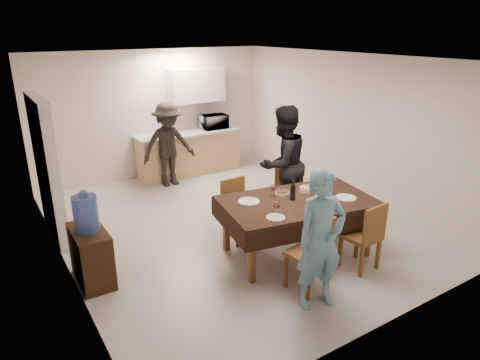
# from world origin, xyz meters

# --- Properties ---
(floor) EXTENTS (5.00, 6.00, 0.02)m
(floor) POSITION_xyz_m (0.00, 0.00, 0.00)
(floor) COLOR #ABABA6
(floor) RESTS_ON ground
(ceiling) EXTENTS (5.00, 6.00, 0.02)m
(ceiling) POSITION_xyz_m (0.00, 0.00, 2.60)
(ceiling) COLOR white
(ceiling) RESTS_ON wall_back
(wall_back) EXTENTS (5.00, 0.02, 2.60)m
(wall_back) POSITION_xyz_m (0.00, 3.00, 1.30)
(wall_back) COLOR silver
(wall_back) RESTS_ON floor
(wall_front) EXTENTS (5.00, 0.02, 2.60)m
(wall_front) POSITION_xyz_m (0.00, -3.00, 1.30)
(wall_front) COLOR silver
(wall_front) RESTS_ON floor
(wall_left) EXTENTS (0.02, 6.00, 2.60)m
(wall_left) POSITION_xyz_m (-2.50, 0.00, 1.30)
(wall_left) COLOR silver
(wall_left) RESTS_ON floor
(wall_right) EXTENTS (0.02, 6.00, 2.60)m
(wall_right) POSITION_xyz_m (2.50, 0.00, 1.30)
(wall_right) COLOR silver
(wall_right) RESTS_ON floor
(stub_partition) EXTENTS (0.15, 1.40, 2.10)m
(stub_partition) POSITION_xyz_m (-2.42, 1.20, 1.05)
(stub_partition) COLOR white
(stub_partition) RESTS_ON floor
(kitchen_base_cabinet) EXTENTS (2.20, 0.60, 0.86)m
(kitchen_base_cabinet) POSITION_xyz_m (0.60, 2.68, 0.43)
(kitchen_base_cabinet) COLOR tan
(kitchen_base_cabinet) RESTS_ON floor
(kitchen_worktop) EXTENTS (2.24, 0.64, 0.05)m
(kitchen_worktop) POSITION_xyz_m (0.60, 2.68, 0.89)
(kitchen_worktop) COLOR #ACADA8
(kitchen_worktop) RESTS_ON kitchen_base_cabinet
(upper_cabinet) EXTENTS (1.20, 0.34, 0.70)m
(upper_cabinet) POSITION_xyz_m (0.90, 2.82, 1.85)
(upper_cabinet) COLOR silver
(upper_cabinet) RESTS_ON wall_back
(dining_table) EXTENTS (2.22, 1.53, 0.80)m
(dining_table) POSITION_xyz_m (0.31, -1.28, 0.76)
(dining_table) COLOR black
(dining_table) RESTS_ON floor
(chair_near_left) EXTENTS (0.49, 0.50, 0.52)m
(chair_near_left) POSITION_xyz_m (-0.14, -2.12, 0.59)
(chair_near_left) COLOR brown
(chair_near_left) RESTS_ON floor
(chair_near_right) EXTENTS (0.46, 0.46, 0.51)m
(chair_near_right) POSITION_xyz_m (0.76, -2.12, 0.57)
(chair_near_right) COLOR brown
(chair_near_right) RESTS_ON floor
(chair_far_left) EXTENTS (0.44, 0.44, 0.50)m
(chair_far_left) POSITION_xyz_m (-0.14, -0.61, 0.56)
(chair_far_left) COLOR brown
(chair_far_left) RESTS_ON floor
(chair_far_right) EXTENTS (0.57, 0.60, 0.49)m
(chair_far_right) POSITION_xyz_m (0.76, -0.61, 0.56)
(chair_far_right) COLOR brown
(chair_far_right) RESTS_ON floor
(console) EXTENTS (0.38, 0.76, 0.70)m
(console) POSITION_xyz_m (-2.28, -0.47, 0.35)
(console) COLOR black
(console) RESTS_ON floor
(water_jug) EXTENTS (0.29, 0.29, 0.44)m
(water_jug) POSITION_xyz_m (-2.28, -0.47, 0.92)
(water_jug) COLOR #4967C8
(water_jug) RESTS_ON console
(wine_bottle) EXTENTS (0.07, 0.07, 0.28)m
(wine_bottle) POSITION_xyz_m (0.26, -1.23, 0.94)
(wine_bottle) COLOR black
(wine_bottle) RESTS_ON dining_table
(water_pitcher) EXTENTS (0.14, 0.14, 0.22)m
(water_pitcher) POSITION_xyz_m (0.66, -1.33, 0.91)
(water_pitcher) COLOR white
(water_pitcher) RESTS_ON dining_table
(savoury_tart) EXTENTS (0.47, 0.41, 0.05)m
(savoury_tart) POSITION_xyz_m (0.41, -1.66, 0.82)
(savoury_tart) COLOR #C58339
(savoury_tart) RESTS_ON dining_table
(salad_bowl) EXTENTS (0.18, 0.18, 0.07)m
(salad_bowl) POSITION_xyz_m (0.61, -1.10, 0.84)
(salad_bowl) COLOR white
(salad_bowl) RESTS_ON dining_table
(mushroom_dish) EXTENTS (0.19, 0.19, 0.03)m
(mushroom_dish) POSITION_xyz_m (0.26, -1.00, 0.82)
(mushroom_dish) COLOR white
(mushroom_dish) RESTS_ON dining_table
(wine_glass_a) EXTENTS (0.09, 0.09, 0.20)m
(wine_glass_a) POSITION_xyz_m (-0.24, -1.53, 0.90)
(wine_glass_a) COLOR white
(wine_glass_a) RESTS_ON dining_table
(wine_glass_b) EXTENTS (0.09, 0.09, 0.20)m
(wine_glass_b) POSITION_xyz_m (0.86, -1.03, 0.90)
(wine_glass_b) COLOR white
(wine_glass_b) RESTS_ON dining_table
(wine_glass_c) EXTENTS (0.08, 0.08, 0.17)m
(wine_glass_c) POSITION_xyz_m (0.11, -0.98, 0.89)
(wine_glass_c) COLOR white
(wine_glass_c) RESTS_ON dining_table
(plate_near_left) EXTENTS (0.23, 0.23, 0.01)m
(plate_near_left) POSITION_xyz_m (-0.29, -1.58, 0.81)
(plate_near_left) COLOR white
(plate_near_left) RESTS_ON dining_table
(plate_near_right) EXTENTS (0.28, 0.28, 0.02)m
(plate_near_right) POSITION_xyz_m (0.91, -1.58, 0.81)
(plate_near_right) COLOR white
(plate_near_right) RESTS_ON dining_table
(plate_far_left) EXTENTS (0.29, 0.29, 0.02)m
(plate_far_left) POSITION_xyz_m (-0.29, -0.98, 0.81)
(plate_far_left) COLOR white
(plate_far_left) RESTS_ON dining_table
(plate_far_right) EXTENTS (0.25, 0.25, 0.01)m
(plate_far_right) POSITION_xyz_m (0.91, -0.98, 0.81)
(plate_far_right) COLOR white
(plate_far_right) RESTS_ON dining_table
(microwave) EXTENTS (0.55, 0.37, 0.30)m
(microwave) POSITION_xyz_m (1.23, 2.68, 1.06)
(microwave) COLOR silver
(microwave) RESTS_ON kitchen_worktop
(person_near) EXTENTS (0.65, 0.48, 1.62)m
(person_near) POSITION_xyz_m (-0.24, -2.33, 0.81)
(person_near) COLOR #5F95B0
(person_near) RESTS_ON floor
(person_far) EXTENTS (1.00, 0.82, 1.88)m
(person_far) POSITION_xyz_m (0.86, -0.23, 0.94)
(person_far) COLOR black
(person_far) RESTS_ON floor
(person_kitchen) EXTENTS (1.07, 0.62, 1.66)m
(person_kitchen) POSITION_xyz_m (-0.05, 2.23, 0.83)
(person_kitchen) COLOR black
(person_kitchen) RESTS_ON floor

